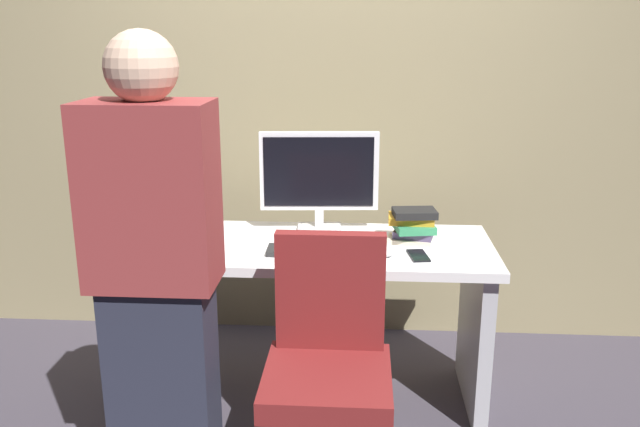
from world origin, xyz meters
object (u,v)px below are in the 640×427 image
(desk, at_px, (321,291))
(office_chair, at_px, (328,382))
(cup_near_keyboard, at_px, (205,241))
(book_stack, at_px, (413,225))
(monitor, at_px, (319,175))
(mouse, at_px, (387,251))
(keyboard, at_px, (319,250))
(cup_by_monitor, at_px, (215,224))
(cell_phone, at_px, (418,256))
(person_at_desk, at_px, (157,286))

(desk, bearing_deg, office_chair, -83.94)
(office_chair, distance_m, cup_near_keyboard, 0.81)
(book_stack, bearing_deg, monitor, 159.38)
(office_chair, xyz_separation_m, cup_near_keyboard, (-0.54, 0.49, 0.35))
(mouse, xyz_separation_m, book_stack, (0.12, 0.18, 0.06))
(book_stack, bearing_deg, keyboard, -156.36)
(cup_by_monitor, bearing_deg, keyboard, -25.19)
(cup_near_keyboard, distance_m, cell_phone, 0.88)
(desk, height_order, cup_by_monitor, cup_by_monitor)
(person_at_desk, distance_m, cup_by_monitor, 0.89)
(office_chair, bearing_deg, desk, 96.06)
(keyboard, xyz_separation_m, cup_by_monitor, (-0.49, 0.23, 0.04))
(desk, height_order, person_at_desk, person_at_desk)
(mouse, height_order, cup_by_monitor, cup_by_monitor)
(cup_near_keyboard, bearing_deg, office_chair, -42.02)
(cup_near_keyboard, bearing_deg, mouse, 0.66)
(monitor, xyz_separation_m, cup_near_keyboard, (-0.45, -0.35, -0.21))
(mouse, bearing_deg, person_at_desk, -139.68)
(cell_phone, bearing_deg, monitor, 132.18)
(office_chair, height_order, cup_near_keyboard, office_chair)
(office_chair, relative_size, mouse, 9.40)
(mouse, bearing_deg, keyboard, 177.72)
(mouse, relative_size, book_stack, 0.45)
(office_chair, height_order, keyboard, office_chair)
(mouse, relative_size, cup_by_monitor, 1.05)
(cup_by_monitor, height_order, cell_phone, cup_by_monitor)
(desk, distance_m, office_chair, 0.64)
(cup_near_keyboard, relative_size, cell_phone, 0.64)
(person_at_desk, relative_size, mouse, 16.39)
(monitor, xyz_separation_m, cell_phone, (0.43, -0.35, -0.25))
(office_chair, bearing_deg, keyboard, 97.32)
(desk, relative_size, cup_near_keyboard, 16.05)
(desk, distance_m, book_stack, 0.50)
(desk, xyz_separation_m, cell_phone, (0.41, -0.14, 0.23))
(monitor, bearing_deg, person_at_desk, -114.84)
(cup_near_keyboard, bearing_deg, cell_phone, 0.01)
(keyboard, relative_size, cup_by_monitor, 4.52)
(mouse, distance_m, cup_by_monitor, 0.81)
(book_stack, bearing_deg, cell_phone, -86.46)
(keyboard, distance_m, mouse, 0.28)
(desk, distance_m, monitor, 0.52)
(cup_by_monitor, xyz_separation_m, cell_phone, (0.90, -0.25, -0.04))
(person_at_desk, height_order, book_stack, person_at_desk)
(cup_near_keyboard, bearing_deg, monitor, 37.84)
(office_chair, bearing_deg, book_stack, 64.00)
(person_at_desk, relative_size, book_stack, 7.43)
(person_at_desk, relative_size, keyboard, 3.81)
(desk, bearing_deg, cup_by_monitor, 167.39)
(monitor, distance_m, mouse, 0.52)
(person_at_desk, bearing_deg, monitor, 65.16)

